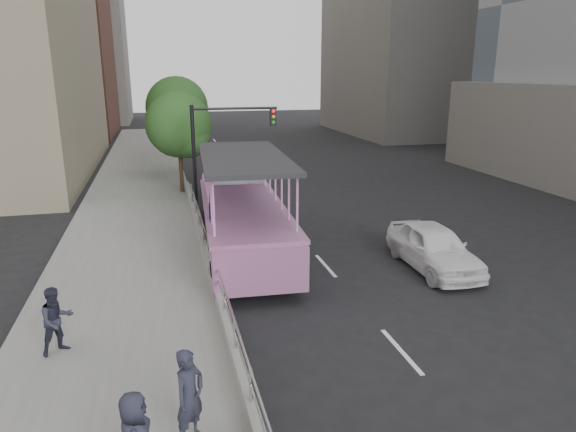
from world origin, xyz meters
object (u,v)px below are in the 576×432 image
object	(u,v)px
traffic_signal	(218,140)
car	(434,247)
pedestrian_near	(190,396)
street_tree_far	(179,110)
pedestrian_mid	(57,320)
parking_sign	(211,226)
street_tree_near	(181,127)
duck_boat	(241,210)

from	to	relation	value
traffic_signal	car	bearing A→B (deg)	-56.97
pedestrian_near	street_tree_far	world-z (taller)	street_tree_far
pedestrian_near	street_tree_far	distance (m)	26.47
pedestrian_near	pedestrian_mid	size ratio (longest dim) A/B	1.10
pedestrian_near	pedestrian_mid	bearing A→B (deg)	79.58
car	traffic_signal	bearing A→B (deg)	124.03
car	pedestrian_near	world-z (taller)	pedestrian_near
parking_sign	street_tree_far	distance (m)	17.98
car	traffic_signal	world-z (taller)	traffic_signal
pedestrian_mid	street_tree_near	xyz separation A→B (m)	(3.78, 16.44, 2.70)
street_tree_near	pedestrian_near	bearing A→B (deg)	-92.73
traffic_signal	street_tree_near	distance (m)	3.80
duck_boat	pedestrian_mid	xyz separation A→B (m)	(-5.54, -7.61, -0.31)
street_tree_far	pedestrian_near	bearing A→B (deg)	-92.54
car	street_tree_near	distance (m)	15.56
pedestrian_mid	traffic_signal	xyz separation A→B (m)	(5.37, 13.01, 2.38)
pedestrian_near	street_tree_near	world-z (taller)	street_tree_near
duck_boat	traffic_signal	bearing A→B (deg)	91.79
duck_boat	street_tree_near	distance (m)	9.31
pedestrian_near	parking_sign	size ratio (longest dim) A/B	0.64
parking_sign	pedestrian_mid	bearing A→B (deg)	-131.30
duck_boat	street_tree_far	size ratio (longest dim) A/B	1.82
car	parking_sign	world-z (taller)	parking_sign
car	pedestrian_mid	xyz separation A→B (m)	(-11.65, -3.36, 0.33)
parking_sign	traffic_signal	xyz separation A→B (m)	(1.29, 8.37, 1.75)
car	street_tree_near	xyz separation A→B (m)	(-7.87, 13.08, 3.03)
duck_boat	street_tree_far	world-z (taller)	street_tree_far
duck_boat	car	world-z (taller)	duck_boat
duck_boat	car	xyz separation A→B (m)	(6.11, -4.25, -0.64)
traffic_signal	street_tree_near	size ratio (longest dim) A/B	0.91
car	street_tree_far	distance (m)	20.86
street_tree_near	street_tree_far	size ratio (longest dim) A/B	0.89
street_tree_near	street_tree_far	xyz separation A→B (m)	(0.20, 6.00, 0.49)
duck_boat	parking_sign	xyz separation A→B (m)	(-1.46, -2.97, 0.32)
parking_sign	duck_boat	bearing A→B (deg)	63.78
car	street_tree_far	bearing A→B (deg)	112.90
parking_sign	traffic_signal	distance (m)	8.64
duck_boat	pedestrian_near	world-z (taller)	duck_boat
street_tree_far	traffic_signal	bearing A→B (deg)	-81.57
parking_sign	street_tree_near	world-z (taller)	street_tree_near
duck_boat	car	size ratio (longest dim) A/B	2.53
duck_boat	traffic_signal	xyz separation A→B (m)	(-0.17, 5.40, 2.07)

